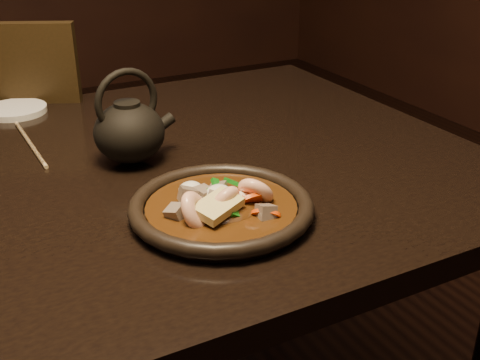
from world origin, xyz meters
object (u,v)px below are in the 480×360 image
plate (221,208)px  table (15,237)px  chair (20,179)px  teapot (129,129)px

plate → table: bearing=140.1°
chair → plate: 0.88m
table → plate: bearing=-39.9°
chair → table: bearing=106.8°
chair → plate: chair is taller
teapot → chair: bearing=95.2°
table → plate: 0.35m
chair → teapot: (0.13, -0.58, 0.31)m
chair → plate: size_ratio=3.49×
table → teapot: size_ratio=9.92×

